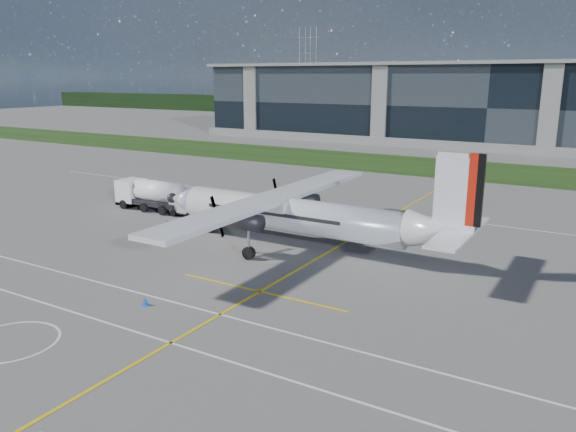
% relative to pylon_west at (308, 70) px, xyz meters
% --- Properties ---
extents(ground, '(400.00, 400.00, 0.00)m').
position_rel_pylon_west_xyz_m(ground, '(80.00, -110.00, -15.00)').
color(ground, '#64615E').
rests_on(ground, ground).
extents(grass_strip, '(400.00, 18.00, 0.04)m').
position_rel_pylon_west_xyz_m(grass_strip, '(80.00, -102.00, -14.98)').
color(grass_strip, '#17340E').
rests_on(grass_strip, ground).
extents(terminal_building, '(120.00, 20.00, 15.00)m').
position_rel_pylon_west_xyz_m(terminal_building, '(80.00, -70.00, -7.50)').
color(terminal_building, black).
rests_on(terminal_building, ground).
extents(tree_line, '(400.00, 6.00, 6.00)m').
position_rel_pylon_west_xyz_m(tree_line, '(80.00, -10.00, -12.00)').
color(tree_line, black).
rests_on(tree_line, ground).
extents(pylon_west, '(9.00, 4.60, 30.00)m').
position_rel_pylon_west_xyz_m(pylon_west, '(0.00, 0.00, 0.00)').
color(pylon_west, gray).
rests_on(pylon_west, ground).
extents(yellow_taxiway_centerline, '(0.20, 70.00, 0.01)m').
position_rel_pylon_west_xyz_m(yellow_taxiway_centerline, '(83.00, -140.00, -14.99)').
color(yellow_taxiway_centerline, yellow).
rests_on(yellow_taxiway_centerline, ground).
extents(white_lane_line, '(90.00, 0.15, 0.01)m').
position_rel_pylon_west_xyz_m(white_lane_line, '(80.00, -164.00, -14.99)').
color(white_lane_line, white).
rests_on(white_lane_line, ground).
extents(turboprop_aircraft, '(26.47, 27.45, 8.23)m').
position_rel_pylon_west_xyz_m(turboprop_aircraft, '(80.74, -146.89, -10.88)').
color(turboprop_aircraft, silver).
rests_on(turboprop_aircraft, ground).
extents(fuel_tanker_truck, '(8.02, 2.61, 3.01)m').
position_rel_pylon_west_xyz_m(fuel_tanker_truck, '(60.98, -143.25, -13.50)').
color(fuel_tanker_truck, white).
rests_on(fuel_tanker_truck, ground).
extents(baggage_tug, '(3.28, 1.97, 1.97)m').
position_rel_pylon_west_xyz_m(baggage_tug, '(66.27, -143.31, -14.01)').
color(baggage_tug, silver).
rests_on(baggage_tug, ground).
extents(ground_crew_person, '(1.01, 1.09, 2.17)m').
position_rel_pylon_west_xyz_m(ground_crew_person, '(68.06, -144.55, -13.91)').
color(ground_crew_person, '#F25907').
rests_on(ground_crew_person, ground).
extents(safety_cone_nose_stbd, '(0.36, 0.36, 0.50)m').
position_rel_pylon_west_xyz_m(safety_cone_nose_stbd, '(69.15, -145.41, -14.75)').
color(safety_cone_nose_stbd, blue).
rests_on(safety_cone_nose_stbd, ground).
extents(safety_cone_portwing, '(0.36, 0.36, 0.50)m').
position_rel_pylon_west_xyz_m(safety_cone_portwing, '(78.47, -161.18, -14.75)').
color(safety_cone_portwing, blue).
rests_on(safety_cone_portwing, ground).
extents(safety_cone_stbdwing, '(0.36, 0.36, 0.50)m').
position_rel_pylon_west_xyz_m(safety_cone_stbdwing, '(77.79, -132.90, -14.75)').
color(safety_cone_stbdwing, blue).
rests_on(safety_cone_stbdwing, ground).
extents(safety_cone_nose_port, '(0.36, 0.36, 0.50)m').
position_rel_pylon_west_xyz_m(safety_cone_nose_port, '(68.26, -148.54, -14.75)').
color(safety_cone_nose_port, blue).
rests_on(safety_cone_nose_port, ground).
extents(safety_cone_fwd, '(0.36, 0.36, 0.50)m').
position_rel_pylon_west_xyz_m(safety_cone_fwd, '(66.93, -146.89, -14.75)').
color(safety_cone_fwd, blue).
rests_on(safety_cone_fwd, ground).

